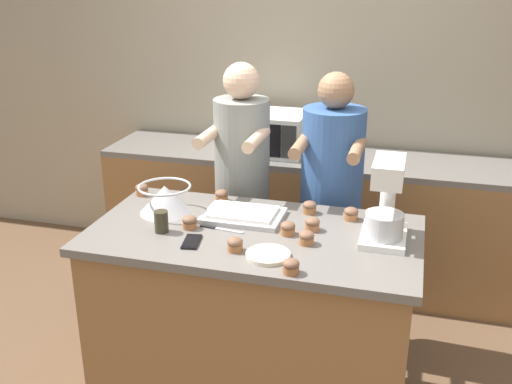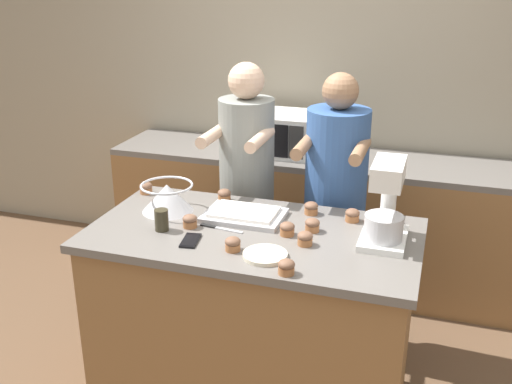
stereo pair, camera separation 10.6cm
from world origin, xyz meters
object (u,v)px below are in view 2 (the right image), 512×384
at_px(microwave_oven, 279,133).
at_px(person_right, 334,211).
at_px(cupcake_10, 286,267).
at_px(cupcake_2, 224,195).
at_px(small_plate, 265,255).
at_px(cupcake_8, 311,208).
at_px(cupcake_0, 305,238).
at_px(baking_tray, 244,214).
at_px(cupcake_3, 146,188).
at_px(drinking_glass, 162,220).
at_px(cupcake_11, 190,221).
at_px(knife, 219,228).
at_px(cupcake_1, 233,244).
at_px(cupcake_6, 312,225).
at_px(cupcake_9, 392,217).
at_px(cell_phone, 190,240).
at_px(cupcake_7, 352,215).
at_px(cupcake_4, 373,216).
at_px(cupcake_5, 287,229).
at_px(stand_mixer, 386,207).
at_px(mixing_bowl, 167,197).
at_px(person_left, 247,196).

bearing_deg(microwave_oven, person_right, -54.08).
bearing_deg(cupcake_10, cupcake_2, 127.60).
xyz_separation_m(small_plate, cupcake_8, (0.08, 0.52, 0.02)).
bearing_deg(cupcake_0, baking_tray, 150.07).
height_order(small_plate, cupcake_3, cupcake_3).
bearing_deg(drinking_glass, cupcake_0, 4.29).
height_order(small_plate, cupcake_11, cupcake_11).
height_order(cupcake_0, cupcake_10, same).
relative_size(knife, cupcake_1, 3.19).
height_order(baking_tray, cupcake_2, cupcake_2).
height_order(microwave_oven, cupcake_1, microwave_oven).
distance_m(drinking_glass, cupcake_8, 0.74).
xyz_separation_m(microwave_oven, cupcake_6, (0.53, -1.29, -0.06)).
distance_m(person_right, cupcake_9, 0.51).
bearing_deg(cupcake_1, cupcake_9, 39.41).
bearing_deg(cell_phone, drinking_glass, 157.26).
bearing_deg(cupcake_8, cupcake_7, -7.24).
bearing_deg(knife, cell_phone, -112.30).
relative_size(cupcake_1, cupcake_9, 1.00).
bearing_deg(cupcake_10, baking_tray, 125.31).
height_order(cupcake_4, cupcake_8, same).
bearing_deg(cupcake_1, cupcake_7, 47.30).
relative_size(drinking_glass, cupcake_7, 1.48).
bearing_deg(cupcake_9, cupcake_5, -146.98).
xyz_separation_m(cupcake_5, cupcake_6, (0.10, 0.08, 0.00)).
bearing_deg(person_right, cell_phone, -120.74).
height_order(stand_mixer, cupcake_5, stand_mixer).
bearing_deg(cupcake_8, cupcake_11, -146.83).
bearing_deg(cupcake_4, person_right, 124.25).
distance_m(mixing_bowl, cupcake_8, 0.72).
relative_size(cupcake_4, cupcake_7, 1.00).
height_order(knife, cupcake_1, cupcake_1).
distance_m(cupcake_2, cupcake_9, 0.87).
relative_size(person_left, person_right, 1.02).
bearing_deg(person_right, knife, -122.68).
bearing_deg(person_right, small_plate, -98.71).
relative_size(drinking_glass, cupcake_3, 1.48).
relative_size(stand_mixer, drinking_glass, 3.71).
bearing_deg(stand_mixer, cupcake_8, 150.53).
xyz_separation_m(person_right, cupcake_8, (-0.05, -0.36, 0.15)).
distance_m(person_right, cupcake_3, 1.04).
bearing_deg(cupcake_3, cupcake_5, -18.21).
bearing_deg(baking_tray, cupcake_4, 12.76).
height_order(person_right, baking_tray, person_right).
bearing_deg(cupcake_7, cell_phone, -145.34).
distance_m(drinking_glass, cupcake_9, 1.09).
bearing_deg(person_left, cupcake_3, -142.39).
relative_size(small_plate, cupcake_2, 2.76).
relative_size(cupcake_6, cupcake_9, 1.00).
relative_size(person_right, cupcake_11, 23.18).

